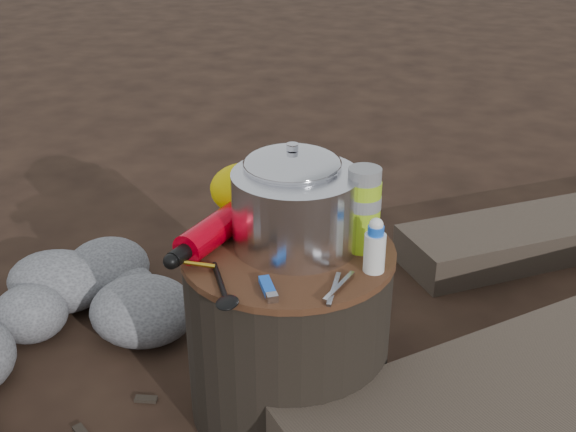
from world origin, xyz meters
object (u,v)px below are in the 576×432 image
(travel_mug, at_px, (355,200))
(thermos, at_px, (363,210))
(camping_pot, at_px, (292,194))
(stump, at_px, (288,330))
(fuel_bottle, at_px, (215,230))

(travel_mug, bearing_deg, thermos, -71.53)
(camping_pot, height_order, thermos, camping_pot)
(thermos, bearing_deg, stump, -161.71)
(camping_pot, height_order, travel_mug, camping_pot)
(stump, relative_size, camping_pot, 2.23)
(stump, xyz_separation_m, thermos, (0.14, 0.05, 0.29))
(thermos, xyz_separation_m, travel_mug, (-0.03, 0.10, -0.03))
(camping_pot, distance_m, travel_mug, 0.15)
(stump, relative_size, thermos, 2.52)
(thermos, bearing_deg, fuel_bottle, -167.15)
(stump, distance_m, camping_pot, 0.31)
(stump, xyz_separation_m, travel_mug, (0.11, 0.15, 0.26))
(thermos, height_order, travel_mug, thermos)
(camping_pot, relative_size, fuel_bottle, 0.74)
(fuel_bottle, xyz_separation_m, thermos, (0.29, 0.07, 0.06))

